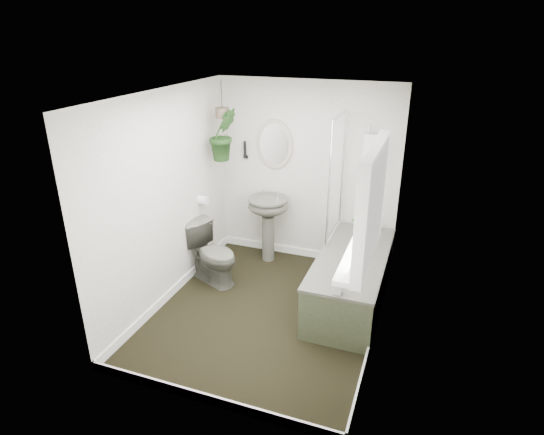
% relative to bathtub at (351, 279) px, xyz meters
% --- Properties ---
extents(floor, '(2.30, 2.80, 0.02)m').
position_rel_bathtub_xyz_m(floor, '(-0.80, -0.50, -0.30)').
color(floor, black).
rests_on(floor, ground).
extents(ceiling, '(2.30, 2.80, 0.02)m').
position_rel_bathtub_xyz_m(ceiling, '(-0.80, -0.50, 2.02)').
color(ceiling, white).
rests_on(ceiling, ground).
extents(wall_back, '(2.30, 0.02, 2.30)m').
position_rel_bathtub_xyz_m(wall_back, '(-0.80, 0.91, 0.86)').
color(wall_back, silver).
rests_on(wall_back, ground).
extents(wall_front, '(2.30, 0.02, 2.30)m').
position_rel_bathtub_xyz_m(wall_front, '(-0.80, -1.91, 0.86)').
color(wall_front, silver).
rests_on(wall_front, ground).
extents(wall_left, '(0.02, 2.80, 2.30)m').
position_rel_bathtub_xyz_m(wall_left, '(-1.96, -0.50, 0.86)').
color(wall_left, silver).
rests_on(wall_left, ground).
extents(wall_right, '(0.02, 2.80, 2.30)m').
position_rel_bathtub_xyz_m(wall_right, '(0.36, -0.50, 0.86)').
color(wall_right, silver).
rests_on(wall_right, ground).
extents(skirting, '(2.30, 2.80, 0.10)m').
position_rel_bathtub_xyz_m(skirting, '(-0.80, -0.50, -0.24)').
color(skirting, white).
rests_on(skirting, floor).
extents(bathtub, '(0.72, 1.72, 0.58)m').
position_rel_bathtub_xyz_m(bathtub, '(0.00, 0.00, 0.00)').
color(bathtub, '#4E4F46').
rests_on(bathtub, floor).
extents(bath_screen, '(0.04, 0.72, 1.40)m').
position_rel_bathtub_xyz_m(bath_screen, '(-0.33, 0.49, 0.99)').
color(bath_screen, silver).
rests_on(bath_screen, bathtub).
extents(shower_box, '(0.20, 0.10, 0.35)m').
position_rel_bathtub_xyz_m(shower_box, '(0.00, 0.84, 1.26)').
color(shower_box, white).
rests_on(shower_box, wall_back).
extents(oval_mirror, '(0.46, 0.03, 0.62)m').
position_rel_bathtub_xyz_m(oval_mirror, '(-1.21, 0.87, 1.21)').
color(oval_mirror, '#B1A58E').
rests_on(oval_mirror, wall_back).
extents(wall_sconce, '(0.04, 0.04, 0.22)m').
position_rel_bathtub_xyz_m(wall_sconce, '(-1.61, 0.86, 1.11)').
color(wall_sconce, black).
rests_on(wall_sconce, wall_back).
extents(toilet_roll_holder, '(0.11, 0.11, 0.11)m').
position_rel_bathtub_xyz_m(toilet_roll_holder, '(-1.90, 0.20, 0.61)').
color(toilet_roll_holder, white).
rests_on(toilet_roll_holder, wall_left).
extents(window_recess, '(0.08, 1.00, 0.90)m').
position_rel_bathtub_xyz_m(window_recess, '(0.29, -1.20, 1.36)').
color(window_recess, white).
rests_on(window_recess, wall_right).
extents(window_sill, '(0.18, 1.00, 0.04)m').
position_rel_bathtub_xyz_m(window_sill, '(0.22, -1.20, 0.94)').
color(window_sill, white).
rests_on(window_sill, wall_right).
extents(window_blinds, '(0.01, 0.86, 0.76)m').
position_rel_bathtub_xyz_m(window_blinds, '(0.24, -1.20, 1.36)').
color(window_blinds, white).
rests_on(window_blinds, wall_right).
extents(toilet, '(0.81, 0.65, 0.72)m').
position_rel_bathtub_xyz_m(toilet, '(-1.65, -0.09, 0.07)').
color(toilet, '#4E4F46').
rests_on(toilet, floor).
extents(pedestal_sink, '(0.60, 0.54, 0.87)m').
position_rel_bathtub_xyz_m(pedestal_sink, '(-1.21, 0.63, 0.14)').
color(pedestal_sink, '#4E4F46').
rests_on(pedestal_sink, floor).
extents(sill_plant, '(0.24, 0.22, 0.22)m').
position_rel_bathtub_xyz_m(sill_plant, '(0.19, -0.90, 1.07)').
color(sill_plant, black).
rests_on(sill_plant, window_sill).
extents(hanging_plant, '(0.44, 0.44, 0.63)m').
position_rel_bathtub_xyz_m(hanging_plant, '(-1.71, 0.45, 1.38)').
color(hanging_plant, black).
rests_on(hanging_plant, ceiling).
extents(soap_bottle, '(0.08, 0.08, 0.17)m').
position_rel_bathtub_xyz_m(soap_bottle, '(0.00, -0.79, 0.38)').
color(soap_bottle, black).
rests_on(soap_bottle, bathtub).
extents(hanging_pot, '(0.16, 0.16, 0.12)m').
position_rel_bathtub_xyz_m(hanging_pot, '(-1.71, 0.45, 1.64)').
color(hanging_pot, brown).
rests_on(hanging_pot, ceiling).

